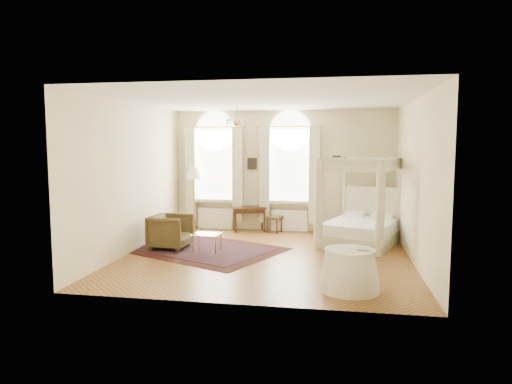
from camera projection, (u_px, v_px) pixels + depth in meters
ground at (266, 256)px, 9.76m from camera, size 6.00×6.00×0.00m
room_walls at (266, 164)px, 9.55m from camera, size 6.00×6.00×6.00m
window_left at (215, 176)px, 12.74m from camera, size 1.62×0.27×3.29m
window_right at (289, 177)px, 12.38m from camera, size 1.62×0.27×3.29m
chandelier at (237, 122)px, 10.79m from camera, size 0.51×0.45×0.50m
wall_pictures at (286, 162)px, 12.46m from camera, size 2.54×0.03×0.39m
canopy_bed at (360, 226)px, 10.78m from camera, size 2.08×2.29×2.06m
nightstand at (366, 223)px, 11.99m from camera, size 0.50×0.47×0.63m
nightstand_lamp at (365, 200)px, 11.98m from camera, size 0.31×0.31×0.45m
writing_desk at (249, 210)px, 12.50m from camera, size 1.00×0.74×0.67m
laptop at (249, 206)px, 12.49m from camera, size 0.33×0.23×0.02m
stool at (274, 219)px, 12.40m from camera, size 0.48×0.48×0.44m
armchair at (171, 232)px, 10.45m from camera, size 0.91×0.88×0.78m
coffee_table at (207, 235)px, 10.12m from camera, size 0.65×0.48×0.41m
floor_lamp at (194, 176)px, 12.67m from camera, size 0.45×0.45×1.76m
oriental_rug at (202, 249)px, 10.39m from camera, size 4.12×3.64×0.01m
side_table at (350, 270)px, 7.45m from camera, size 1.00×1.00×0.68m
book at (356, 248)px, 7.44m from camera, size 0.22×0.29×0.03m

